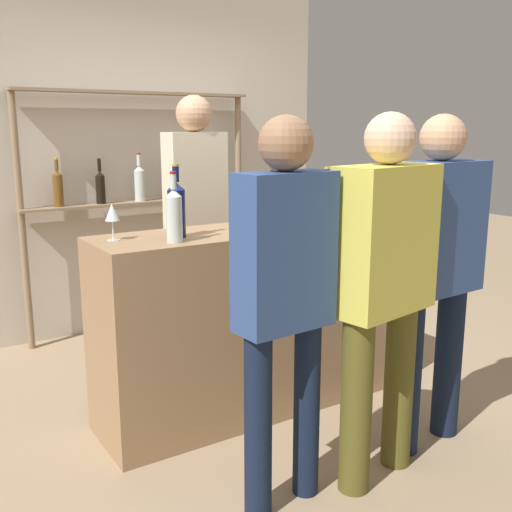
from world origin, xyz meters
TOP-DOWN VIEW (x-y plane):
  - ground_plane at (0.00, 0.00)m, footprint 16.00×16.00m
  - bar_counter at (0.00, 0.00)m, footprint 1.82×0.51m
  - back_wall at (0.00, 1.85)m, footprint 3.42×0.12m
  - back_shelf at (-0.01, 1.67)m, footprint 1.84×0.18m
  - counter_bottle_0 at (0.05, -0.08)m, footprint 0.07×0.07m
  - counter_bottle_1 at (-0.49, -0.03)m, footprint 0.09×0.09m
  - counter_bottle_2 at (-0.55, -0.14)m, footprint 0.08×0.08m
  - counter_bottle_3 at (0.43, -0.08)m, footprint 0.09×0.09m
  - counter_bottle_4 at (0.59, 0.03)m, footprint 0.07×0.07m
  - wine_glass at (-0.79, 0.07)m, footprint 0.07×0.07m
  - ice_bucket at (0.08, 0.08)m, footprint 0.23×0.23m
  - customer_left at (-0.40, -0.84)m, footprint 0.42×0.22m
  - server_behind_counter at (0.06, 0.84)m, footprint 0.41×0.24m
  - customer_center at (0.08, -0.91)m, footprint 0.53×0.30m
  - customer_right at (0.52, -0.82)m, footprint 0.51×0.24m

SIDE VIEW (x-z plane):
  - ground_plane at x=0.00m, z-range 0.00..0.00m
  - bar_counter at x=0.00m, z-range 0.00..1.05m
  - customer_right at x=0.52m, z-range 0.13..1.79m
  - customer_center at x=0.08m, z-range 0.13..1.79m
  - customer_left at x=-0.40m, z-range 0.15..1.80m
  - server_behind_counter at x=0.06m, z-range 0.19..1.99m
  - ice_bucket at x=0.08m, z-range 1.06..1.30m
  - counter_bottle_4 at x=0.59m, z-range 1.02..1.33m
  - counter_bottle_3 at x=0.43m, z-range 1.02..1.34m
  - wine_glass at x=-0.79m, z-range 1.10..1.28m
  - counter_bottle_2 at x=-0.55m, z-range 1.02..1.36m
  - counter_bottle_0 at x=0.05m, z-range 1.02..1.37m
  - counter_bottle_1 at x=-0.49m, z-range 1.02..1.39m
  - back_shelf at x=-0.01m, z-range 0.28..2.14m
  - back_wall at x=0.00m, z-range 0.00..2.80m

